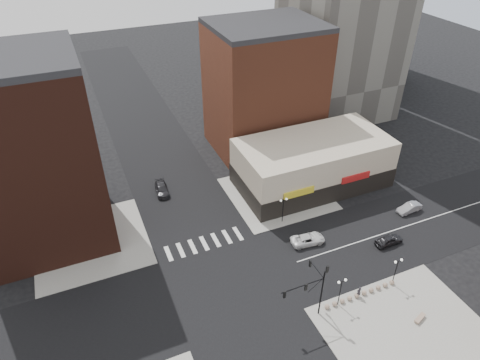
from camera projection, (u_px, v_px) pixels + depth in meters
ground at (227, 285)px, 53.24m from camera, size 240.00×240.00×0.00m
road_ew at (227, 285)px, 53.23m from camera, size 200.00×14.00×0.02m
road_ns at (227, 285)px, 53.23m from camera, size 14.00×200.00×0.02m
sidewalk_nw at (91, 242)px, 59.46m from camera, size 15.00×15.00×0.12m
sidewalk_ne at (277, 193)px, 68.81m from camera, size 15.00×15.00×0.12m
sidewalk_se at (406, 330)px, 47.81m from camera, size 18.00×14.00×0.12m
building_nw at (31, 159)px, 53.90m from camera, size 16.00×15.00×25.00m
building_ne_midrise at (264, 91)px, 75.31m from camera, size 18.00×15.00×22.00m
building_ne_row at (312, 166)px, 69.43m from camera, size 24.20×12.20×8.00m
traffic_signal at (314, 285)px, 46.83m from camera, size 5.59×3.09×7.77m
street_lamp_se_a at (341, 286)px, 48.87m from camera, size 1.22×0.32×4.16m
street_lamp_se_b at (397, 266)px, 51.45m from camera, size 1.22×0.32×4.16m
street_lamp_ne at (283, 204)px, 61.26m from camera, size 1.22×0.32×4.16m
bollard_row at (360, 294)px, 51.56m from camera, size 10.03×0.58×0.58m
white_suv at (308, 239)px, 59.11m from camera, size 5.00×2.74×1.33m
dark_sedan_east at (389, 240)px, 58.93m from camera, size 4.09×1.73×1.38m
silver_sedan at (409, 208)px, 64.78m from camera, size 4.12×1.68×1.33m
dark_sedan_north at (162, 189)px, 68.74m from camera, size 2.31×4.85×1.36m
pedestrian at (359, 292)px, 51.13m from camera, size 0.64×0.45×1.69m
stone_bench at (420, 318)px, 48.78m from camera, size 1.83×1.10×0.41m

